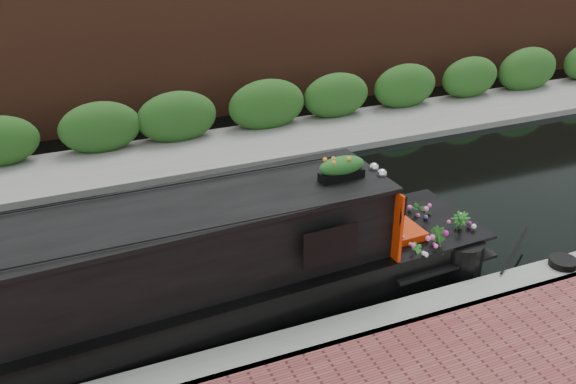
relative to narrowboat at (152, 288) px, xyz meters
name	(u,v)px	position (x,y,z in m)	size (l,w,h in m)	color
ground	(253,239)	(2.28, 1.94, -0.76)	(80.00, 80.00, 0.00)	black
near_bank_coping	(329,345)	(2.28, -1.36, -0.76)	(40.00, 0.60, 0.50)	gray
far_bank_path	(195,157)	(2.28, 6.14, -0.76)	(40.00, 2.40, 0.34)	gray
far_hedge	(186,144)	(2.28, 7.04, -0.76)	(40.00, 1.10, 2.80)	#26561C
far_brick_wall	(167,118)	(2.28, 9.14, -0.76)	(40.00, 1.00, 8.00)	#552C1C
narrowboat	(152,288)	(0.00, 0.00, 0.00)	(10.96, 2.43, 2.56)	black
rope_fender	(468,245)	(5.77, 0.00, -0.62)	(0.27, 0.27, 0.34)	olive
coiled_mooring_rope	(563,262)	(6.73, -1.31, -0.45)	(0.48, 0.48, 0.12)	black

